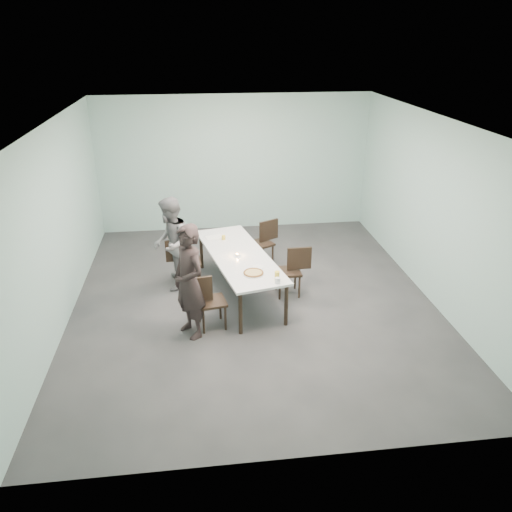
{
  "coord_description": "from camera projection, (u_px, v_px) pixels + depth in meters",
  "views": [
    {
      "loc": [
        -0.87,
        -7.42,
        4.22
      ],
      "look_at": [
        0.0,
        -0.39,
        1.0
      ],
      "focal_mm": 35.0,
      "sensor_mm": 36.0,
      "label": 1
    }
  ],
  "objects": [
    {
      "name": "table",
      "position": [
        239.0,
        257.0,
        8.47
      ],
      "size": [
        1.44,
        2.73,
        0.75
      ],
      "rotation": [
        0.0,
        0.0,
        0.22
      ],
      "color": "white",
      "rests_on": "ground"
    },
    {
      "name": "chair_far_left",
      "position": [
        184.0,
        259.0,
        8.88
      ],
      "size": [
        0.63,
        0.45,
        0.87
      ],
      "rotation": [
        0.0,
        0.0,
        0.08
      ],
      "color": "black",
      "rests_on": "ground"
    },
    {
      "name": "menu",
      "position": [
        214.0,
        237.0,
        9.13
      ],
      "size": [
        0.34,
        0.28,
        0.01
      ],
      "primitive_type": "cube",
      "rotation": [
        0.0,
        0.0,
        0.22
      ],
      "color": "silver",
      "rests_on": "table"
    },
    {
      "name": "diner_near",
      "position": [
        189.0,
        282.0,
        7.24
      ],
      "size": [
        0.69,
        0.77,
        1.76
      ],
      "primitive_type": "imported",
      "rotation": [
        0.0,
        0.0,
        -1.02
      ],
      "color": "black",
      "rests_on": "ground"
    },
    {
      "name": "chair_near_left",
      "position": [
        206.0,
        298.0,
        7.57
      ],
      "size": [
        0.64,
        0.49,
        0.87
      ],
      "rotation": [
        0.0,
        0.0,
        0.18
      ],
      "color": "black",
      "rests_on": "ground"
    },
    {
      "name": "chair_far_right",
      "position": [
        264.0,
        239.0,
        9.7
      ],
      "size": [
        0.65,
        0.56,
        0.87
      ],
      "rotation": [
        0.0,
        0.0,
        3.61
      ],
      "color": "black",
      "rests_on": "ground"
    },
    {
      "name": "water_tumbler",
      "position": [
        277.0,
        281.0,
        7.47
      ],
      "size": [
        0.08,
        0.08,
        0.09
      ],
      "primitive_type": "cylinder",
      "color": "silver",
      "rests_on": "table"
    },
    {
      "name": "room_shell",
      "position": [
        253.0,
        185.0,
        7.71
      ],
      "size": [
        6.02,
        7.02,
        3.01
      ],
      "color": "#9BC3BD",
      "rests_on": "ground"
    },
    {
      "name": "diner_far",
      "position": [
        171.0,
        244.0,
        8.67
      ],
      "size": [
        0.67,
        0.83,
        1.65
      ],
      "primitive_type": "imported",
      "rotation": [
        0.0,
        0.0,
        -1.62
      ],
      "color": "slate",
      "rests_on": "ground"
    },
    {
      "name": "ground",
      "position": [
        253.0,
        300.0,
        8.55
      ],
      "size": [
        7.0,
        7.0,
        0.0
      ],
      "primitive_type": "plane",
      "color": "#333335",
      "rests_on": "ground"
    },
    {
      "name": "side_plate",
      "position": [
        258.0,
        267.0,
        7.98
      ],
      "size": [
        0.18,
        0.18,
        0.01
      ],
      "primitive_type": "cylinder",
      "color": "white",
      "rests_on": "table"
    },
    {
      "name": "beer_glass",
      "position": [
        277.0,
        276.0,
        7.54
      ],
      "size": [
        0.08,
        0.08,
        0.15
      ],
      "primitive_type": "cylinder",
      "color": "yellow",
      "rests_on": "table"
    },
    {
      "name": "amber_tumbler",
      "position": [
        224.0,
        238.0,
        9.02
      ],
      "size": [
        0.07,
        0.07,
        0.08
      ],
      "primitive_type": "cylinder",
      "color": "yellow",
      "rests_on": "table"
    },
    {
      "name": "pizza",
      "position": [
        253.0,
        273.0,
        7.76
      ],
      "size": [
        0.34,
        0.34,
        0.04
      ],
      "color": "white",
      "rests_on": "table"
    },
    {
      "name": "chair_near_right",
      "position": [
        293.0,
        268.0,
        8.55
      ],
      "size": [
        0.61,
        0.43,
        0.87
      ],
      "rotation": [
        0.0,
        0.0,
        3.16
      ],
      "color": "black",
      "rests_on": "ground"
    },
    {
      "name": "tealight",
      "position": [
        237.0,
        255.0,
        8.37
      ],
      "size": [
        0.06,
        0.06,
        0.05
      ],
      "color": "silver",
      "rests_on": "table"
    }
  ]
}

